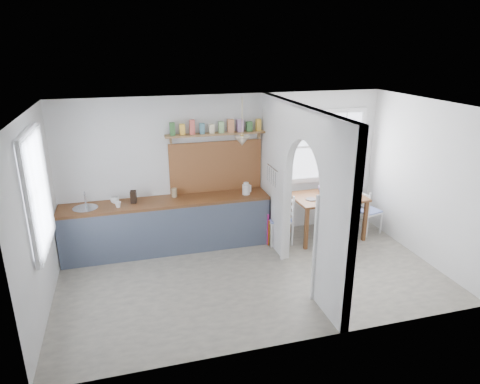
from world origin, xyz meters
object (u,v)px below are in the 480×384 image
object	(u,v)px
kettle	(246,188)
dining_table	(326,216)
vase	(324,186)
chair_right	(368,210)
chair_left	(279,218)

from	to	relation	value
kettle	dining_table	bearing A→B (deg)	-10.87
kettle	vase	size ratio (longest dim) A/B	1.03
dining_table	chair_right	bearing A→B (deg)	-3.55
chair_right	vase	xyz separation A→B (m)	(-0.82, 0.26, 0.47)
chair_left	dining_table	bearing A→B (deg)	91.90
chair_left	vase	bearing A→B (deg)	105.56
dining_table	kettle	size ratio (longest dim) A/B	5.97
chair_right	kettle	size ratio (longest dim) A/B	4.08
chair_right	kettle	world-z (taller)	kettle
vase	chair_left	bearing A→B (deg)	-166.54
chair_right	kettle	bearing A→B (deg)	70.41
chair_left	kettle	distance (m)	0.80
chair_left	vase	distance (m)	1.07
chair_left	chair_right	bearing A→B (deg)	91.08
kettle	vase	distance (m)	1.51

